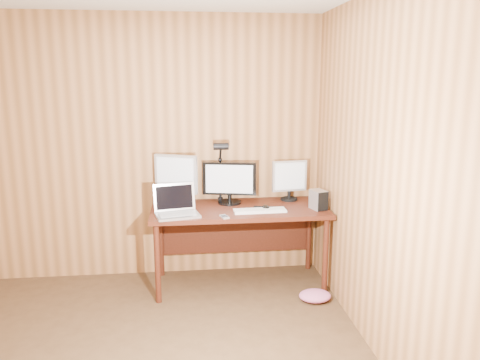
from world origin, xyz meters
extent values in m
plane|color=#A96E3D|center=(0.00, 2.00, 1.25)|extent=(4.00, 0.00, 4.00)
plane|color=#A96E3D|center=(1.75, 0.00, 1.25)|extent=(0.00, 4.00, 4.00)
cube|color=#42190D|center=(0.93, 1.63, 0.73)|extent=(1.60, 0.70, 0.04)
cube|color=#42190D|center=(0.93, 1.95, 0.45)|extent=(1.48, 0.02, 0.51)
cylinder|color=#42190D|center=(0.19, 1.34, 0.35)|extent=(0.05, 0.05, 0.71)
cylinder|color=#42190D|center=(0.19, 1.92, 0.35)|extent=(0.05, 0.05, 0.71)
cylinder|color=#42190D|center=(1.67, 1.34, 0.35)|extent=(0.05, 0.05, 0.71)
cylinder|color=#42190D|center=(1.67, 1.92, 0.35)|extent=(0.05, 0.05, 0.71)
cylinder|color=black|center=(0.85, 1.79, 0.76)|extent=(0.22, 0.22, 0.02)
cylinder|color=black|center=(0.85, 1.79, 0.80)|extent=(0.03, 0.03, 0.06)
cube|color=black|center=(0.85, 1.79, 0.99)|extent=(0.50, 0.13, 0.31)
cube|color=silver|center=(0.85, 1.77, 0.99)|extent=(0.43, 0.09, 0.27)
cylinder|color=black|center=(0.36, 1.82, 0.76)|extent=(0.20, 0.20, 0.02)
cylinder|color=black|center=(0.36, 1.82, 0.81)|extent=(0.04, 0.04, 0.09)
cube|color=#B9B9BE|center=(0.36, 1.82, 1.04)|extent=(0.40, 0.20, 0.36)
cube|color=silver|center=(0.35, 1.80, 1.04)|extent=(0.34, 0.15, 0.31)
cylinder|color=black|center=(1.44, 1.85, 0.76)|extent=(0.16, 0.16, 0.02)
cylinder|color=black|center=(1.44, 1.85, 0.81)|extent=(0.03, 0.03, 0.07)
cube|color=#B9B9BE|center=(1.44, 1.85, 0.99)|extent=(0.34, 0.08, 0.30)
cube|color=silver|center=(1.44, 1.83, 0.99)|extent=(0.30, 0.05, 0.26)
cube|color=silver|center=(0.37, 1.42, 0.76)|extent=(0.41, 0.32, 0.02)
cube|color=silver|center=(0.34, 1.54, 0.89)|extent=(0.37, 0.13, 0.24)
cube|color=black|center=(0.34, 1.54, 0.89)|extent=(0.32, 0.11, 0.20)
cube|color=#B2B2B7|center=(0.37, 1.42, 0.77)|extent=(0.33, 0.22, 0.00)
cube|color=white|center=(1.10, 1.48, 0.76)|extent=(0.47, 0.16, 0.02)
cube|color=white|center=(1.10, 1.48, 0.77)|extent=(0.44, 0.13, 0.00)
cube|color=black|center=(1.16, 1.54, 0.75)|extent=(0.28, 0.25, 0.00)
ellipsoid|color=black|center=(1.16, 1.54, 0.77)|extent=(0.11, 0.13, 0.04)
cube|color=silver|center=(1.63, 1.50, 0.84)|extent=(0.15, 0.18, 0.18)
cube|color=black|center=(1.66, 1.43, 0.84)|extent=(0.10, 0.04, 0.17)
cube|color=silver|center=(0.77, 1.33, 0.76)|extent=(0.08, 0.12, 0.01)
cube|color=black|center=(0.77, 1.33, 0.76)|extent=(0.06, 0.08, 0.00)
cylinder|color=black|center=(1.64, 1.73, 0.80)|extent=(0.05, 0.05, 0.11)
cube|color=black|center=(0.78, 1.94, 0.74)|extent=(0.05, 0.06, 0.06)
cylinder|color=black|center=(0.78, 1.94, 0.95)|extent=(0.03, 0.03, 0.39)
sphere|color=black|center=(0.78, 1.94, 1.14)|extent=(0.04, 0.04, 0.04)
cylinder|color=black|center=(0.78, 1.88, 1.22)|extent=(0.02, 0.14, 0.16)
cylinder|color=black|center=(0.78, 1.80, 1.29)|extent=(0.14, 0.07, 0.07)
camera|label=1|loc=(0.47, -2.47, 1.91)|focal=35.00mm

